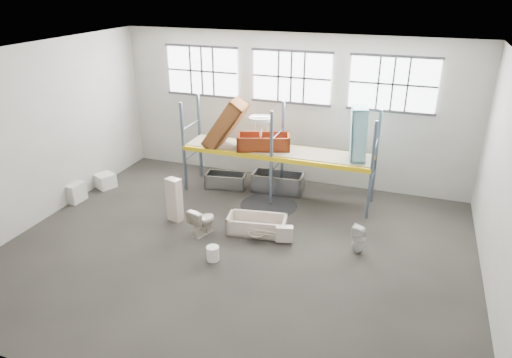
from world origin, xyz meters
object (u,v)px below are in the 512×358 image
at_px(steel_tub_right, 278,182).
at_px(carton_near, 72,192).
at_px(blue_tub_upright, 358,134).
at_px(bathtub_beige, 257,225).
at_px(toilet_beige, 202,221).
at_px(cistern_tall, 174,200).
at_px(rust_tub_flat, 263,142).
at_px(toilet_white, 359,239).
at_px(bucket, 213,253).
at_px(steel_tub_left, 226,180).

distance_m(steel_tub_right, carton_near, 6.66).
relative_size(blue_tub_upright, carton_near, 2.24).
bearing_deg(blue_tub_upright, bathtub_beige, -132.82).
bearing_deg(toilet_beige, cistern_tall, -5.84).
bearing_deg(carton_near, cistern_tall, -0.79).
xyz_separation_m(bathtub_beige, cistern_tall, (-2.51, -0.11, 0.41)).
relative_size(rust_tub_flat, carton_near, 2.35).
bearing_deg(blue_tub_upright, rust_tub_flat, -179.65).
height_order(toilet_beige, toilet_white, toilet_beige).
bearing_deg(toilet_white, blue_tub_upright, -160.61).
bearing_deg(blue_tub_upright, cistern_tall, -151.83).
relative_size(toilet_white, bucket, 2.06).
bearing_deg(blue_tub_upright, toilet_white, -77.75).
bearing_deg(steel_tub_right, toilet_white, -43.60).
height_order(cistern_tall, carton_near, cistern_tall).
distance_m(bathtub_beige, cistern_tall, 2.54).
distance_m(toilet_white, blue_tub_upright, 3.29).
bearing_deg(bucket, rust_tub_flat, 90.79).
bearing_deg(steel_tub_left, rust_tub_flat, -3.82).
height_order(blue_tub_upright, carton_near, blue_tub_upright).
bearing_deg(carton_near, steel_tub_right, 25.83).
bearing_deg(toilet_beige, steel_tub_left, -61.76).
xyz_separation_m(steel_tub_left, blue_tub_upright, (4.28, -0.07, 2.15)).
distance_m(toilet_beige, toilet_white, 4.25).
xyz_separation_m(toilet_beige, steel_tub_right, (1.14, 3.42, -0.10)).
bearing_deg(bathtub_beige, steel_tub_left, 119.35).
bearing_deg(steel_tub_right, blue_tub_upright, -8.81).
bearing_deg(toilet_beige, bucket, 143.31).
height_order(bathtub_beige, toilet_beige, toilet_beige).
height_order(bathtub_beige, rust_tub_flat, rust_tub_flat).
xyz_separation_m(bathtub_beige, steel_tub_left, (-2.01, 2.53, 0.01)).
relative_size(toilet_beige, blue_tub_upright, 0.51).
bearing_deg(steel_tub_left, carton_near, -148.71).
distance_m(bathtub_beige, toilet_white, 2.83).
bearing_deg(bucket, steel_tub_right, 85.85).
xyz_separation_m(cistern_tall, steel_tub_right, (2.25, 2.95, -0.35)).
distance_m(steel_tub_left, steel_tub_right, 1.78).
relative_size(cistern_tall, steel_tub_right, 0.78).
relative_size(bathtub_beige, toilet_beige, 2.02).
height_order(toilet_beige, steel_tub_right, toilet_beige).
distance_m(cistern_tall, blue_tub_upright, 5.70).
xyz_separation_m(bucket, carton_near, (-5.67, 1.63, 0.11)).
height_order(toilet_white, blue_tub_upright, blue_tub_upright).
xyz_separation_m(toilet_white, bucket, (-3.42, -1.59, -0.20)).
relative_size(steel_tub_left, carton_near, 1.91).
bearing_deg(toilet_white, toilet_beige, -76.32).
distance_m(cistern_tall, toilet_white, 5.34).
distance_m(toilet_beige, rust_tub_flat, 3.41).
xyz_separation_m(cistern_tall, carton_near, (-3.75, 0.05, -0.35)).
bearing_deg(carton_near, steel_tub_left, 31.29).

